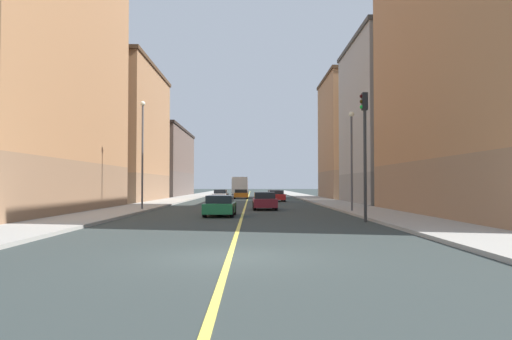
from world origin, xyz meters
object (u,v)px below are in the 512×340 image
building_right_midblock (109,134)px  car_silver (220,195)px  building_right_distant (153,163)px  car_maroon (265,201)px  car_red (276,196)px  car_orange (241,194)px  building_left_near (511,21)px  building_left_mid (406,122)px  car_yellow (274,195)px  street_lamp_right_near (142,144)px  street_lamp_left_near (352,150)px  building_right_corner (6,36)px  car_green (220,206)px  traffic_light_left_near (365,139)px  building_left_far (364,138)px  box_truck (240,186)px

building_right_midblock → car_silver: size_ratio=4.32×
building_right_distant → car_maroon: bearing=-68.1°
car_silver → car_maroon: bearing=-78.9°
car_red → building_right_distant: bearing=127.8°
car_orange → building_right_distant: bearing=135.4°
building_right_midblock → building_right_distant: bearing=90.0°
building_left_near → building_left_mid: size_ratio=1.43×
building_left_near → car_orange: (-16.90, 37.65, -11.02)m
car_orange → car_red: bearing=-67.1°
building_left_mid → building_right_distant: 45.88m
car_yellow → street_lamp_right_near: bearing=-111.9°
street_lamp_left_near → building_right_distant: bearing=116.1°
building_right_corner → street_lamp_right_near: 11.48m
building_right_distant → car_silver: building_right_distant is taller
car_red → car_green: bearing=-100.2°
car_orange → building_right_corner: bearing=-114.2°
traffic_light_left_near → car_yellow: size_ratio=1.63×
car_green → car_silver: bearing=93.7°
street_lamp_right_near → traffic_light_left_near: bearing=-37.4°
building_right_distant → street_lamp_right_near: (8.58, -45.46, -0.70)m
building_left_far → car_green: size_ratio=3.91×
traffic_light_left_near → car_maroon: size_ratio=1.65×
building_left_mid → traffic_light_left_near: (-9.60, -23.23, -3.91)m
building_left_near → car_green: 20.58m
car_maroon → street_lamp_right_near: bearing=-168.5°
building_left_near → car_silver: 41.50m
building_left_far → street_lamp_left_near: bearing=-104.6°
traffic_light_left_near → building_right_corner: bearing=161.2°
building_left_mid → building_right_corner: size_ratio=0.69×
building_right_midblock → car_red: 20.63m
street_lamp_right_near → car_green: (6.06, -5.78, -4.24)m
building_right_distant → box_truck: size_ratio=3.57×
car_silver → building_right_corner: bearing=-112.0°
building_left_far → traffic_light_left_near: (-9.60, -41.28, -4.06)m
car_silver → box_truck: size_ratio=0.64×
car_yellow → car_red: size_ratio=0.91×
building_right_midblock → street_lamp_right_near: (8.58, -20.76, -2.90)m
street_lamp_left_near → car_orange: (-8.32, 32.95, -3.65)m
car_green → car_red: car_red is taller
building_left_far → street_lamp_right_near: (-23.40, -30.73, -3.45)m
building_left_far → building_right_corner: size_ratio=0.70×
building_left_near → car_maroon: building_left_near is taller
car_orange → street_lamp_right_near: bearing=-102.0°
traffic_light_left_near → box_truck: 51.93m
building_right_midblock → car_silver: (12.46, 7.14, -7.15)m
building_right_corner → car_red: bearing=50.5°
building_left_far → car_yellow: (-12.55, -3.70, -7.70)m
building_left_far → car_green: bearing=-115.4°
car_silver → box_truck: 13.08m
building_left_near → traffic_light_left_near: building_left_near is taller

